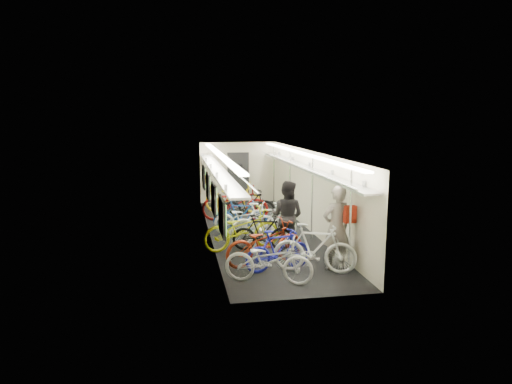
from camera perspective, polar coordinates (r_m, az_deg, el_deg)
name	(u,v)px	position (r m, az deg, el deg)	size (l,w,h in m)	color
train_car_shell	(245,174)	(13.85, -1.39, 2.21)	(10.00, 10.00, 10.00)	black
bicycle_0	(269,260)	(9.44, 1.60, -8.55)	(0.64, 1.84, 0.96)	silver
bicycle_1	(278,250)	(10.17, 2.82, -7.27)	(0.44, 1.57, 0.95)	#1A1DA0
bicycle_2	(265,243)	(10.56, 1.13, -6.38)	(0.69, 1.97, 1.03)	maroon
bicycle_3	(263,233)	(11.68, 0.83, -5.10)	(0.44, 1.55, 0.93)	black
bicycle_4	(242,229)	(11.73, -1.77, -4.68)	(0.71, 2.05, 1.07)	#B9BF12
bicycle_5	(264,223)	(12.24, 1.00, -3.91)	(0.54, 1.90, 1.14)	white
bicycle_6	(245,219)	(13.11, -1.37, -3.40)	(0.64, 1.85, 0.97)	silver
bicycle_7	(240,216)	(13.50, -1.96, -2.99)	(0.46, 1.64, 0.99)	navy
bicycle_8	(235,203)	(14.99, -2.64, -1.42)	(0.77, 2.20, 1.16)	maroon
bicycle_9	(248,205)	(14.83, -0.97, -1.67)	(0.51, 1.80, 1.08)	black
bicycle_10	(234,197)	(16.31, -2.82, -0.67)	(0.72, 2.06, 1.08)	yellow
bicycle_11	(315,248)	(10.10, 7.35, -7.00)	(0.52, 1.83, 1.10)	silver
passenger_near	(336,228)	(10.30, 10.01, -4.44)	(0.69, 0.46, 1.90)	gray
passenger_mid	(287,216)	(11.62, 3.89, -3.00)	(0.87, 0.68, 1.80)	black
backpack	(350,214)	(10.19, 11.67, -2.74)	(0.26, 0.14, 0.38)	#AB2311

